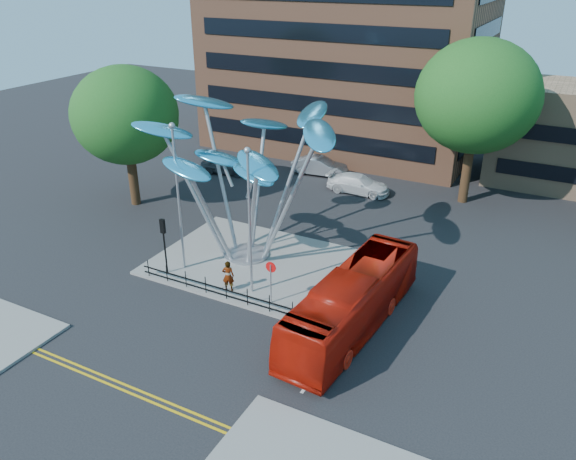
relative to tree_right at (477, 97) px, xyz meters
The scene contains 17 objects.
ground 24.75m from the tree_right, 109.98° to the right, with size 120.00×120.00×0.00m, color black.
traffic_island 20.01m from the tree_right, 119.36° to the right, with size 12.00×9.00×0.15m, color slate.
double_yellow_near 30.21m from the tree_right, 105.95° to the right, with size 40.00×0.12×0.01m, color gold.
double_yellow_far 30.49m from the tree_right, 105.78° to the right, with size 40.00×0.12×0.01m, color gold.
tree_right is the anchor object (origin of this frame).
tree_left 25.09m from the tree_right, 151.39° to the right, with size 7.60×7.60×10.32m.
leaf_sculpture 18.37m from the tree_right, 123.31° to the right, with size 12.72×9.54×9.51m.
street_lamp_left 22.49m from the tree_right, 124.05° to the right, with size 0.36×0.36×8.80m.
street_lamp_right 20.64m from the tree_right, 111.54° to the right, with size 0.36×0.36×8.30m.
traffic_light_island 24.06m from the tree_right, 123.69° to the right, with size 0.28×0.18×3.42m.
no_entry_sign_island 21.31m from the tree_right, 107.12° to the right, with size 0.60×0.10×2.45m.
pedestrian_railing_front 23.43m from the tree_right, 113.91° to the right, with size 10.00×0.06×1.00m.
red_bus 20.55m from the tree_right, 94.12° to the right, with size 2.60×11.12×3.10m, color #B21508.
pedestrian 22.46m from the tree_right, 114.03° to the right, with size 0.66×0.44×1.82m, color gray.
parked_car_left 21.24m from the tree_right, behind, with size 1.74×4.32×1.47m, color #414449.
parked_car_mid 14.29m from the tree_right, behind, with size 1.66×4.75×1.56m, color #989A9F.
parked_car_right 10.88m from the tree_right, 165.54° to the right, with size 2.05×5.03×1.46m, color silver.
Camera 1 is at (14.63, -19.67, 16.63)m, focal length 35.00 mm.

